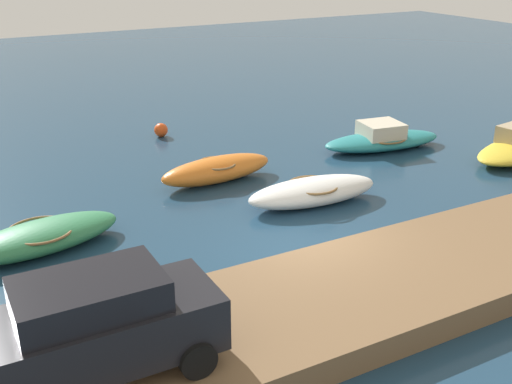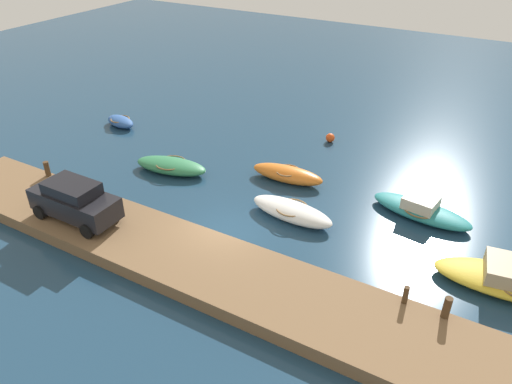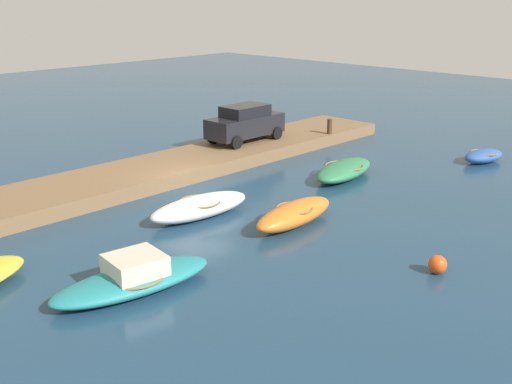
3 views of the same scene
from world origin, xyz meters
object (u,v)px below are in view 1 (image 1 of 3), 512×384
object	(u,v)px
parked_car	(93,328)
marker_buoy	(161,130)
rowboat_green	(41,237)
rowboat_orange	(217,169)
motorboat_teal	(382,139)
rowboat_white	(313,191)

from	to	relation	value
parked_car	marker_buoy	xyz separation A→B (m)	(6.23, 13.92, -1.24)
rowboat_green	rowboat_orange	xyz separation A→B (m)	(5.87, 2.21, 0.05)
parked_car	rowboat_green	bearing A→B (deg)	87.75
motorboat_teal	rowboat_white	xyz separation A→B (m)	(-5.12, -3.12, 0.01)
rowboat_white	marker_buoy	size ratio (longest dim) A/B	7.79
rowboat_orange	marker_buoy	bearing A→B (deg)	84.67
rowboat_green	parked_car	world-z (taller)	parked_car
rowboat_white	motorboat_teal	bearing A→B (deg)	35.82
rowboat_white	marker_buoy	world-z (taller)	rowboat_white
parked_car	marker_buoy	size ratio (longest dim) A/B	7.61
rowboat_green	rowboat_white	size ratio (longest dim) A/B	1.01
rowboat_white	parked_car	distance (m)	9.58
rowboat_green	marker_buoy	world-z (taller)	rowboat_green
rowboat_orange	marker_buoy	distance (m)	5.50
motorboat_teal	marker_buoy	xyz separation A→B (m)	(-6.69, 5.36, -0.11)
motorboat_teal	rowboat_green	xyz separation A→B (m)	(-12.70, -2.35, -0.02)
motorboat_teal	parked_car	size ratio (longest dim) A/B	1.18
motorboat_teal	marker_buoy	world-z (taller)	motorboat_teal
motorboat_teal	rowboat_green	bearing A→B (deg)	-161.18
rowboat_green	rowboat_white	xyz separation A→B (m)	(7.59, -0.77, 0.03)
parked_car	marker_buoy	world-z (taller)	parked_car
parked_car	rowboat_orange	bearing A→B (deg)	53.87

